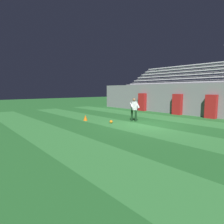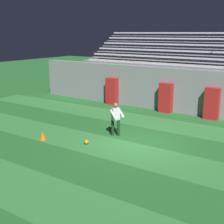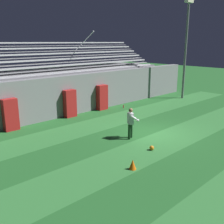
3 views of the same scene
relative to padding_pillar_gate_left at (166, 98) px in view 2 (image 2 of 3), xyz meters
The scene contains 12 objects.
ground_plane 6.20m from the padding_pillar_gate_left, 76.15° to the right, with size 80.00×80.00×0.00m, color #236028.
turf_stripe_near 12.08m from the padding_pillar_gate_left, 83.00° to the right, with size 28.00×2.34×0.01m, color #337A38.
turf_stripe_mid 7.47m from the padding_pillar_gate_left, 78.58° to the right, with size 28.00×2.34×0.01m, color #337A38.
turf_stripe_far 3.11m from the padding_pillar_gate_left, 60.38° to the right, with size 28.00×2.34×0.01m, color #337A38.
back_wall 1.63m from the padding_pillar_gate_left, 20.55° to the left, with size 24.00×0.60×2.80m, color gray.
padding_pillar_gate_left is the anchor object (origin of this frame).
padding_pillar_gate_right 2.93m from the padding_pillar_gate_left, ahead, with size 0.83×0.44×1.88m, color #B21E1E.
padding_pillar_far_left 4.14m from the padding_pillar_gate_left, behind, with size 0.83×0.44×1.88m, color #B21E1E.
bleacher_stand 3.60m from the padding_pillar_gate_left, 65.66° to the left, with size 18.00×4.75×5.83m.
goalkeeper 5.71m from the padding_pillar_gate_left, 90.52° to the right, with size 0.70×0.72×1.67m.
soccer_ball 7.56m from the padding_pillar_gate_left, 93.71° to the right, with size 0.22×0.22×0.22m, color orange.
traffic_cone 8.62m from the padding_pillar_gate_left, 107.65° to the right, with size 0.30×0.30×0.42m, color orange.
Camera 2 is at (6.60, -12.09, 4.99)m, focal length 50.00 mm.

